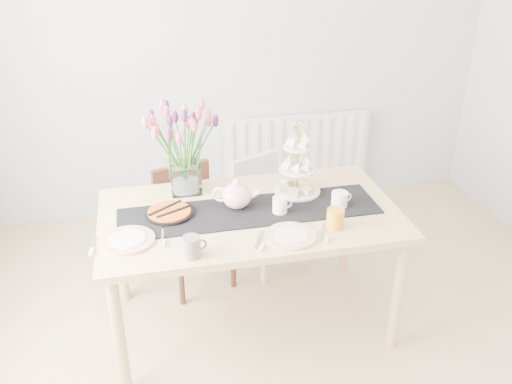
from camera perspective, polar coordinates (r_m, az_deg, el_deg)
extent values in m
plane|color=#B4B6B9|center=(4.15, -2.39, 14.94)|extent=(4.00, 0.00, 4.00)
cube|color=white|center=(4.47, 4.30, 4.32)|extent=(1.20, 0.08, 0.60)
cube|color=tan|center=(2.93, -0.66, -2.44)|extent=(1.60, 0.90, 0.04)
cylinder|color=tan|center=(2.79, -14.20, -14.49)|extent=(0.06, 0.06, 0.71)
cylinder|color=tan|center=(3.05, 14.69, -10.47)|extent=(0.06, 0.06, 0.71)
cylinder|color=tan|center=(3.41, -14.17, -6.10)|extent=(0.06, 0.06, 0.71)
cylinder|color=tan|center=(3.62, 9.49, -3.44)|extent=(0.06, 0.06, 0.71)
cube|color=#3C1D15|center=(3.47, -6.51, -3.98)|extent=(0.48, 0.48, 0.04)
cube|color=#3C1D15|center=(3.52, -7.82, 0.10)|extent=(0.38, 0.15, 0.36)
cylinder|color=#3C1D15|center=(3.39, -7.88, -9.08)|extent=(0.04, 0.04, 0.37)
cylinder|color=#3C1D15|center=(3.51, -2.42, -7.42)|extent=(0.04, 0.04, 0.37)
cylinder|color=#3C1D15|center=(3.67, -10.07, -6.15)|extent=(0.04, 0.04, 0.37)
cylinder|color=#3C1D15|center=(3.78, -4.97, -4.73)|extent=(0.04, 0.04, 0.37)
cube|color=silver|center=(3.65, 1.40, -2.39)|extent=(0.49, 0.49, 0.04)
cube|color=silver|center=(3.68, -0.13, 1.30)|extent=(0.35, 0.19, 0.35)
cylinder|color=silver|center=(3.54, 0.82, -7.19)|extent=(0.04, 0.04, 0.36)
cylinder|color=silver|center=(3.73, 5.26, -5.32)|extent=(0.04, 0.04, 0.36)
cylinder|color=silver|center=(3.79, -2.47, -4.71)|extent=(0.04, 0.04, 0.36)
cylinder|color=silver|center=(3.97, 1.85, -3.09)|extent=(0.04, 0.04, 0.36)
cube|color=black|center=(2.91, -0.66, -2.03)|extent=(1.40, 0.35, 0.01)
cube|color=silver|center=(3.13, -7.47, 1.52)|extent=(0.17, 0.17, 0.17)
cylinder|color=gold|center=(3.04, 4.45, 3.21)|extent=(0.01, 0.01, 0.39)
cylinder|color=white|center=(3.12, 4.33, 0.15)|extent=(0.27, 0.27, 0.01)
cylinder|color=white|center=(3.06, 4.42, 2.45)|extent=(0.21, 0.21, 0.01)
cylinder|color=white|center=(3.01, 4.51, 4.76)|extent=(0.17, 0.17, 0.01)
cylinder|color=white|center=(2.98, 8.78, -0.82)|extent=(0.11, 0.11, 0.09)
cylinder|color=black|center=(2.91, -9.09, -2.28)|extent=(0.26, 0.26, 0.02)
cylinder|color=orange|center=(2.90, -9.11, -2.02)|extent=(0.23, 0.23, 0.01)
cylinder|color=slate|center=(2.54, -6.81, -5.77)|extent=(0.10, 0.10, 0.10)
cylinder|color=white|center=(2.88, 2.53, -1.42)|extent=(0.09, 0.09, 0.09)
cylinder|color=orange|center=(2.77, 8.34, -2.80)|extent=(0.12, 0.12, 0.11)
cylinder|color=silver|center=(2.73, -13.36, -4.95)|extent=(0.29, 0.29, 0.01)
cylinder|color=white|center=(2.70, 3.67, -4.62)|extent=(0.34, 0.34, 0.01)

